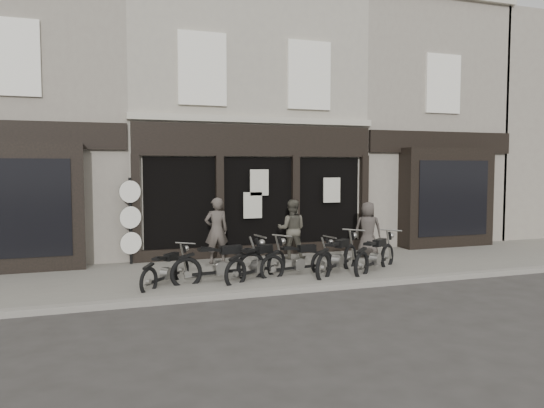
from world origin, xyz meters
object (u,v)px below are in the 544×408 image
object	(u,v)px
motorcycle_0	(167,272)
man_right	(368,229)
motorcycle_5	(375,258)
man_centre	(292,229)
man_left	(216,230)
advert_sign_post	(131,224)
motorcycle_2	(258,265)
motorcycle_3	(299,263)
motorcycle_1	(221,267)
motorcycle_4	(338,260)

from	to	relation	value
motorcycle_0	man_right	distance (m)	6.21
motorcycle_5	man_centre	bearing A→B (deg)	86.45
motorcycle_5	man_left	size ratio (longest dim) A/B	1.09
motorcycle_0	advert_sign_post	world-z (taller)	advert_sign_post
motorcycle_2	motorcycle_3	distance (m)	1.07
man_left	motorcycle_1	bearing A→B (deg)	78.35
motorcycle_0	man_centre	xyz separation A→B (m)	(3.79, 2.07, 0.58)
motorcycle_0	man_centre	size ratio (longest dim) A/B	0.97
motorcycle_0	motorcycle_5	world-z (taller)	motorcycle_5
motorcycle_4	man_centre	xyz separation A→B (m)	(-0.35, 2.18, 0.52)
motorcycle_2	motorcycle_3	size ratio (longest dim) A/B	0.94
man_right	man_centre	bearing A→B (deg)	9.95
motorcycle_0	motorcycle_5	bearing A→B (deg)	-51.66
motorcycle_2	motorcycle_5	xyz separation A→B (m)	(3.07, -0.07, 0.01)
man_left	advert_sign_post	size ratio (longest dim) A/B	0.73
advert_sign_post	man_left	bearing A→B (deg)	-33.68
motorcycle_2	motorcycle_4	world-z (taller)	motorcycle_4
man_right	man_left	bearing A→B (deg)	15.20
motorcycle_2	motorcycle_4	distance (m)	2.06
motorcycle_0	motorcycle_4	size ratio (longest dim) A/B	0.85
motorcycle_1	man_left	distance (m)	2.31
motorcycle_2	man_left	world-z (taller)	man_left
man_left	man_centre	distance (m)	2.16
motorcycle_5	motorcycle_1	bearing A→B (deg)	144.07
advert_sign_post	motorcycle_4	bearing A→B (deg)	-48.78
motorcycle_3	man_left	bearing A→B (deg)	116.75
motorcycle_0	advert_sign_post	size ratio (longest dim) A/B	0.67
motorcycle_3	man_left	size ratio (longest dim) A/B	1.17
motorcycle_2	advert_sign_post	world-z (taller)	advert_sign_post
motorcycle_4	motorcycle_5	size ratio (longest dim) A/B	0.99
man_centre	motorcycle_4	bearing A→B (deg)	123.29
motorcycle_0	man_left	distance (m)	2.72
motorcycle_1	motorcycle_2	distance (m)	0.88
motorcycle_4	motorcycle_1	bearing A→B (deg)	140.66
motorcycle_3	motorcycle_4	distance (m)	1.00
motorcycle_5	motorcycle_4	bearing A→B (deg)	141.97
motorcycle_4	man_left	world-z (taller)	man_left
motorcycle_1	man_right	bearing A→B (deg)	12.31
motorcycle_0	motorcycle_2	distance (m)	2.09
motorcycle_0	motorcycle_3	distance (m)	3.15
motorcycle_5	man_right	bearing A→B (deg)	30.85
motorcycle_2	man_left	xyz separation A→B (m)	(-0.46, 2.19, 0.59)
man_centre	motorcycle_0	bearing A→B (deg)	52.70
motorcycle_2	man_left	bearing A→B (deg)	69.19
motorcycle_3	advert_sign_post	bearing A→B (deg)	134.49
motorcycle_0	man_right	size ratio (longest dim) A/B	1.02
motorcycle_2	man_centre	distance (m)	2.81
advert_sign_post	man_centre	bearing A→B (deg)	-26.15
man_left	man_centre	size ratio (longest dim) A/B	1.06
motorcycle_3	advert_sign_post	xyz separation A→B (m)	(-3.69, 2.73, 0.78)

